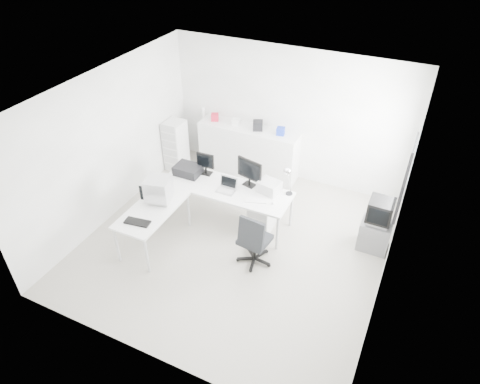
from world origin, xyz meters
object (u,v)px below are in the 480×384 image
at_px(lcd_monitor_small, 206,164).
at_px(crt_monitor, 159,190).
at_px(inkjet_printer, 188,170).
at_px(tv_cabinet, 374,235).
at_px(side_desk, 154,226).
at_px(laptop, 226,186).
at_px(laser_printer, 269,187).
at_px(drawer_pedestal, 262,216).
at_px(sideboard, 249,150).
at_px(filing_cabinet, 176,145).
at_px(lcd_monitor_large, 250,173).
at_px(office_chair, 255,237).
at_px(main_desk, 226,204).
at_px(crt_tv, 380,212).

bearing_deg(lcd_monitor_small, crt_monitor, -108.14).
distance_m(inkjet_printer, tv_cabinet, 3.56).
bearing_deg(side_desk, laptop, 48.01).
xyz_separation_m(inkjet_printer, laser_printer, (1.60, 0.12, 0.02)).
relative_size(drawer_pedestal, crt_monitor, 1.31).
relative_size(laptop, sideboard, 0.16).
height_order(inkjet_printer, lcd_monitor_small, lcd_monitor_small).
bearing_deg(filing_cabinet, lcd_monitor_large, -23.35).
xyz_separation_m(laser_printer, office_chair, (0.17, -0.99, -0.33)).
relative_size(inkjet_printer, lcd_monitor_small, 1.13).
height_order(side_desk, filing_cabinet, filing_cabinet).
distance_m(drawer_pedestal, inkjet_printer, 1.64).
xyz_separation_m(laptop, office_chair, (0.87, -0.67, -0.34)).
relative_size(crt_monitor, tv_cabinet, 0.82).
relative_size(lcd_monitor_small, office_chair, 0.41).
xyz_separation_m(lcd_monitor_small, laser_printer, (1.30, -0.03, -0.11)).
xyz_separation_m(office_chair, sideboard, (-1.24, 2.48, 0.02)).
height_order(inkjet_printer, sideboard, sideboard).
relative_size(lcd_monitor_small, laser_printer, 1.19).
bearing_deg(sideboard, lcd_monitor_large, -65.25).
height_order(inkjet_printer, lcd_monitor_large, lcd_monitor_large).
height_order(laptop, crt_monitor, crt_monitor).
relative_size(lcd_monitor_small, tv_cabinet, 0.77).
relative_size(lcd_monitor_small, crt_monitor, 0.94).
bearing_deg(office_chair, main_desk, 146.60).
bearing_deg(crt_monitor, laptop, 25.68).
xyz_separation_m(drawer_pedestal, laptop, (-0.65, -0.15, 0.56)).
relative_size(drawer_pedestal, sideboard, 0.28).
bearing_deg(side_desk, filing_cabinet, 113.38).
xyz_separation_m(drawer_pedestal, tv_cabinet, (1.96, 0.36, -0.02)).
distance_m(lcd_monitor_large, sideboard, 1.67).
relative_size(drawer_pedestal, crt_tv, 1.20).
distance_m(main_desk, side_desk, 1.39).
bearing_deg(crt_monitor, drawer_pedestal, 16.01).
height_order(office_chair, filing_cabinet, filing_cabinet).
relative_size(laser_printer, sideboard, 0.17).
distance_m(side_desk, office_chair, 1.80).
relative_size(side_desk, office_chair, 1.33).
bearing_deg(inkjet_printer, drawer_pedestal, -2.26).
bearing_deg(drawer_pedestal, office_chair, -75.28).
xyz_separation_m(main_desk, filing_cabinet, (-1.84, 1.20, 0.18)).
bearing_deg(drawer_pedestal, sideboard, 121.65).
height_order(drawer_pedestal, sideboard, sideboard).
relative_size(main_desk, laptop, 6.92).
bearing_deg(lcd_monitor_small, laser_printer, -4.21).
relative_size(crt_monitor, sideboard, 0.21).
bearing_deg(office_chair, filing_cabinet, 151.24).
relative_size(main_desk, drawer_pedestal, 4.00).
bearing_deg(laser_printer, side_desk, -129.23).
height_order(crt_monitor, filing_cabinet, crt_monitor).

